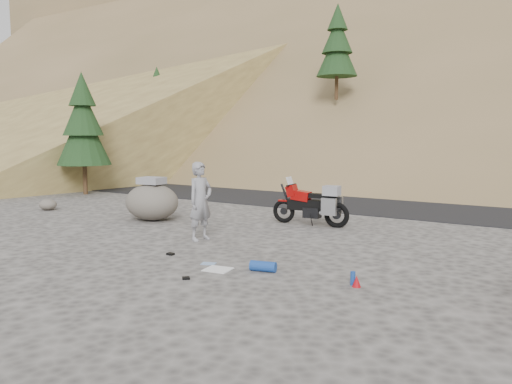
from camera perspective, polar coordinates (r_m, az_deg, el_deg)
ground at (r=11.17m, az=-2.03°, el=-6.13°), size 140.00×140.00×0.00m
road at (r=19.13m, az=13.74°, el=-1.05°), size 120.00×7.00×0.05m
hillside at (r=50.91m, az=26.63°, el=15.55°), size 120.00×73.00×46.72m
conifer_verge at (r=21.88m, az=-19.16°, el=7.29°), size 2.20×2.20×5.04m
motorcycle at (r=13.63m, az=6.59°, el=-1.46°), size 2.23×0.76×1.32m
man at (r=11.82m, az=-6.30°, el=-5.46°), size 0.53×0.73×1.83m
boulder at (r=14.70m, az=-11.80°, el=-1.08°), size 1.73×1.50×1.23m
small_rock at (r=17.77m, az=-22.68°, el=-1.34°), size 0.73×0.70×0.36m
gear_white_cloth at (r=9.22m, az=-4.37°, el=-8.81°), size 0.52×0.48×0.02m
gear_blue_mat at (r=9.06m, az=0.82°, el=-8.49°), size 0.50×0.30×0.19m
gear_bottle at (r=8.42m, az=11.01°, el=-9.65°), size 0.08×0.08×0.23m
gear_funnel at (r=8.33m, az=11.42°, el=-9.98°), size 0.19×0.19×0.18m
gear_glove_a at (r=10.44m, az=-9.75°, el=-6.99°), size 0.15×0.11×0.04m
gear_glove_b at (r=8.68m, az=-8.01°, el=-9.72°), size 0.16×0.16×0.04m
gear_blue_cloth at (r=9.64m, az=-5.44°, el=-8.15°), size 0.32×0.28×0.01m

